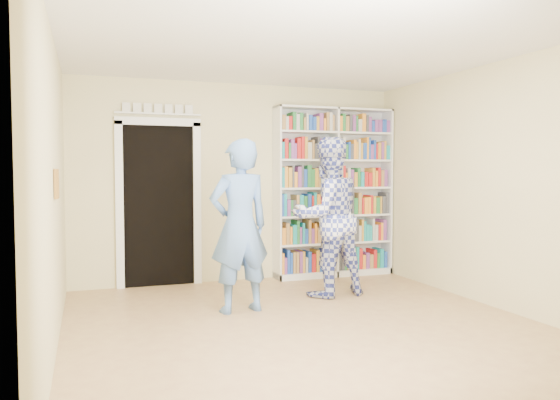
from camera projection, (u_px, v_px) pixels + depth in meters
name	position (u px, v px, depth m)	size (l,w,h in m)	color
floor	(309.00, 328.00, 5.22)	(5.00, 5.00, 0.00)	#A2734E
ceiling	(310.00, 43.00, 5.08)	(5.00, 5.00, 0.00)	white
wall_back	(240.00, 183.00, 7.51)	(4.50, 4.50, 0.00)	beige
wall_left	(53.00, 190.00, 4.40)	(5.00, 5.00, 0.00)	beige
wall_right	(501.00, 186.00, 5.91)	(5.00, 5.00, 0.00)	beige
bookshelf	(334.00, 192.00, 7.82)	(1.75, 0.33, 2.40)	white
doorway	(159.00, 196.00, 7.13)	(1.10, 0.08, 2.43)	black
wall_art	(57.00, 184.00, 4.59)	(0.03, 0.25, 0.25)	brown
man_blue	(239.00, 226.00, 5.80)	(0.67, 0.44, 1.85)	#5882C5
man_plaid	(328.00, 217.00, 6.57)	(0.93, 0.72, 1.91)	#323D9A
paper_sheet	(343.00, 223.00, 6.44)	(0.19, 0.01, 0.26)	white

